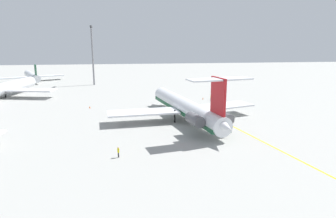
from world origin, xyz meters
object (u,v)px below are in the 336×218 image
Objects in this scene: airliner_mid_right at (6,88)px; airliner_far_right at (32,76)px; safety_cone_nose at (203,98)px; main_jetliner at (187,108)px; ground_crew_near_nose at (211,97)px; ground_crew_near_tail at (118,151)px; light_mast at (93,53)px; safety_cone_wingtip at (90,107)px.

airliner_far_right is (38.87, 3.47, -0.55)m from airliner_mid_right.
airliner_mid_right is at bearing 78.88° from safety_cone_nose.
main_jetliner is 23.61× the size of ground_crew_near_nose.
light_mast is (81.00, 12.12, 11.86)m from ground_crew_near_tail.
main_jetliner is 72.94× the size of safety_cone_wingtip.
ground_crew_near_nose is at bearing -152.53° from airliner_far_right.
main_jetliner is 21.99× the size of ground_crew_near_tail.
main_jetliner is at bearing -112.92° from airliner_mid_right.
main_jetliner reaches higher than safety_cone_wingtip.
safety_cone_wingtip is 0.02× the size of light_mast.
ground_crew_near_tail is 3.32× the size of safety_cone_nose.
ground_crew_near_nose reaches higher than safety_cone_wingtip.
main_jetliner is at bearing -156.05° from light_mast.
light_mast is at bearing 45.81° from safety_cone_nose.
ground_crew_near_nose reaches higher than safety_cone_nose.
airliner_far_right reaches higher than safety_cone_wingtip.
ground_crew_near_tail reaches higher than safety_cone_wingtip.
main_jetliner is 64.25m from airliner_mid_right.
safety_cone_nose is 34.64m from safety_cone_wingtip.
airliner_far_right is 83.34m from safety_cone_nose.
ground_crew_near_tail is at bearing 151.06° from safety_cone_nose.
airliner_far_right is at bearing 17.58° from airliner_mid_right.
main_jetliner reaches higher than airliner_far_right.
safety_cone_nose is at bearing -88.64° from airliner_mid_right.
airliner_far_right reaches higher than safety_cone_nose.
safety_cone_nose is at bearing -167.03° from ground_crew_near_nose.
airliner_mid_right is 1.27× the size of airliner_far_right.
safety_cone_nose is at bearing -33.43° from main_jetliner.
light_mast is at bearing 4.36° from safety_cone_wingtip.
ground_crew_near_nose is at bearing -89.78° from airliner_mid_right.
airliner_mid_right is 35.36m from safety_cone_wingtip.
ground_crew_near_nose is 2.77m from safety_cone_nose.
ground_crew_near_nose is 0.07× the size of light_mast.
airliner_far_right is 14.39× the size of ground_crew_near_tail.
safety_cone_nose and safety_cone_wingtip have the same top height.
safety_cone_wingtip is at bearing 103.80° from safety_cone_nose.
airliner_mid_right is 68.43m from ground_crew_near_tail.
safety_cone_wingtip is at bearing -116.11° from ground_crew_near_nose.
airliner_mid_right is at bearing 160.50° from airliner_far_right.
safety_cone_nose is at bearing -134.19° from light_mast.
main_jetliner is at bearing -125.17° from safety_cone_wingtip.
main_jetliner is 27.03m from safety_cone_nose.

